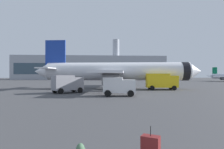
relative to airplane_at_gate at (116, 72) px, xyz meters
The scene contains 8 objects.
airplane_at_gate is the anchor object (origin of this frame).
service_truck 12.98m from the airplane_at_gate, 134.14° to the right, with size 5.21×4.50×2.90m.
fuel_truck 9.54m from the airplane_at_gate, 24.02° to the right, with size 6.22×3.23×3.20m.
cargo_van 14.68m from the airplane_at_gate, 94.06° to the right, with size 4.65×2.88×2.60m.
safety_cone_near 8.55m from the airplane_at_gate, ahead, with size 0.44×0.44×0.74m.
safety_cone_mid 11.00m from the airplane_at_gate, 102.19° to the left, with size 0.44×0.44×0.67m.
rolling_suitcase 34.97m from the airplane_at_gate, 93.48° to the right, with size 0.75×0.67×1.10m.
terminal_building 92.13m from the airplane_at_gate, 95.10° to the left, with size 96.33×23.50×27.06m.
Camera 1 is at (-0.40, -2.51, 2.94)m, focal length 31.58 mm.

